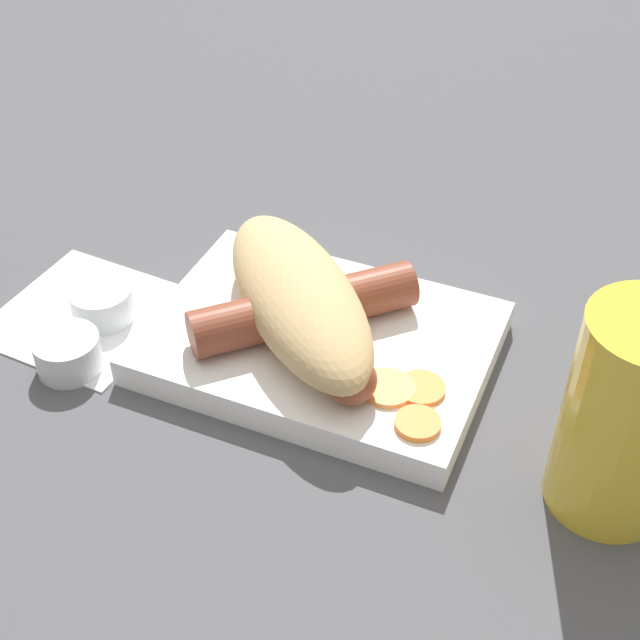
{
  "coord_description": "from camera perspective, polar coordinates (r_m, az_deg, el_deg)",
  "views": [
    {
      "loc": [
        -0.18,
        0.43,
        0.42
      ],
      "look_at": [
        0.0,
        0.0,
        0.03
      ],
      "focal_mm": 50.0,
      "sensor_mm": 36.0,
      "label": 1
    }
  ],
  "objects": [
    {
      "name": "napkin",
      "position": [
        0.68,
        -14.77,
        0.36
      ],
      "size": [
        0.13,
        0.13,
        0.0
      ],
      "color": "white",
      "rests_on": "ground_plane"
    },
    {
      "name": "drink_glass",
      "position": [
        0.52,
        19.08,
        -5.88
      ],
      "size": [
        0.07,
        0.07,
        0.14
      ],
      "color": "gold",
      "rests_on": "ground_plane"
    },
    {
      "name": "ground_plane",
      "position": [
        0.63,
        -0.0,
        -2.21
      ],
      "size": [
        3.0,
        3.0,
        0.0
      ],
      "primitive_type": "plane",
      "color": "#4C4C51"
    },
    {
      "name": "food_tray",
      "position": [
        0.62,
        -0.0,
        -1.47
      ],
      "size": [
        0.23,
        0.17,
        0.02
      ],
      "color": "white",
      "rests_on": "ground_plane"
    },
    {
      "name": "bread_roll",
      "position": [
        0.61,
        -1.18,
        1.75
      ],
      "size": [
        0.19,
        0.19,
        0.05
      ],
      "color": "tan",
      "rests_on": "food_tray"
    },
    {
      "name": "pickled_veggies",
      "position": [
        0.57,
        5.6,
        -5.04
      ],
      "size": [
        0.06,
        0.07,
        0.0
      ],
      "color": "orange",
      "rests_on": "food_tray"
    },
    {
      "name": "condiment_cup_far",
      "position": [
        0.63,
        -15.8,
        -2.16
      ],
      "size": [
        0.05,
        0.05,
        0.03
      ],
      "color": "silver",
      "rests_on": "ground_plane"
    },
    {
      "name": "sausage",
      "position": [
        0.61,
        -0.84,
        1.01
      ],
      "size": [
        0.14,
        0.15,
        0.03
      ],
      "color": "brown",
      "rests_on": "food_tray"
    },
    {
      "name": "condiment_cup_near",
      "position": [
        0.67,
        -13.74,
        0.91
      ],
      "size": [
        0.05,
        0.05,
        0.03
      ],
      "color": "silver",
      "rests_on": "ground_plane"
    }
  ]
}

